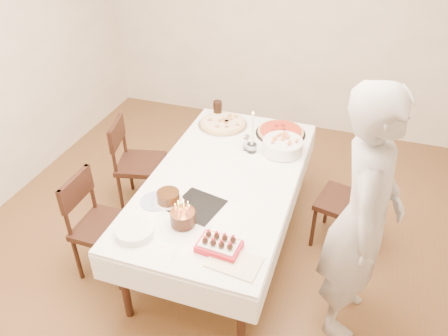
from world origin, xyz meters
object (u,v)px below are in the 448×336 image
(layer_cake, at_px, (168,197))
(person, at_px, (363,219))
(cola_glass, at_px, (218,109))
(birthday_cake, at_px, (183,214))
(pizza_white, at_px, (223,123))
(pasta_bowl, at_px, (283,146))
(chair_left_dessert, at_px, (105,227))
(dining_table, at_px, (224,212))
(taper_candle, at_px, (252,132))
(chair_left_savory, at_px, (141,164))
(pizza_pepperoni, at_px, (281,132))
(chair_right_savory, at_px, (344,202))
(strawberry_box, at_px, (219,245))

(layer_cake, bearing_deg, person, 0.87)
(cola_glass, bearing_deg, birthday_cake, -79.26)
(pizza_white, distance_m, pasta_bowl, 0.71)
(chair_left_dessert, bearing_deg, dining_table, -144.83)
(chair_left_dessert, xyz_separation_m, taper_candle, (0.92, 1.00, 0.50))
(person, distance_m, cola_glass, 2.01)
(dining_table, relative_size, chair_left_dessert, 2.36)
(chair_left_savory, xyz_separation_m, taper_candle, (1.07, 0.10, 0.50))
(pizza_pepperoni, relative_size, layer_cake, 2.15)
(chair_right_savory, height_order, cola_glass, cola_glass)
(dining_table, distance_m, person, 1.29)
(person, distance_m, layer_cake, 1.38)
(birthday_cake, height_order, strawberry_box, birthday_cake)
(pasta_bowl, relative_size, taper_candle, 0.86)
(layer_cake, bearing_deg, pizza_white, 89.57)
(birthday_cake, relative_size, strawberry_box, 0.63)
(taper_candle, bearing_deg, chair_left_dessert, -132.62)
(chair_right_savory, bearing_deg, birthday_cake, -124.18)
(taper_candle, bearing_deg, person, -41.04)
(chair_left_savory, relative_size, pizza_pepperoni, 1.94)
(chair_left_dessert, distance_m, pasta_bowl, 1.63)
(pizza_pepperoni, relative_size, cola_glass, 2.89)
(cola_glass, height_order, strawberry_box, cola_glass)
(pizza_white, bearing_deg, chair_right_savory, -18.80)
(chair_right_savory, height_order, taper_candle, taper_candle)
(chair_left_savory, relative_size, birthday_cake, 5.13)
(dining_table, distance_m, chair_left_dessert, 0.99)
(person, height_order, pasta_bowl, person)
(chair_left_dessert, xyz_separation_m, pasta_bowl, (1.17, 1.07, 0.36))
(pizza_pepperoni, bearing_deg, taper_candle, -114.70)
(dining_table, height_order, pizza_pepperoni, pizza_pepperoni)
(pizza_pepperoni, xyz_separation_m, layer_cake, (-0.57, -1.24, 0.02))
(cola_glass, bearing_deg, pizza_white, -56.39)
(pasta_bowl, bearing_deg, birthday_cake, -111.87)
(pizza_pepperoni, distance_m, taper_candle, 0.45)
(cola_glass, distance_m, layer_cake, 1.39)
(taper_candle, distance_m, birthday_cake, 1.08)
(pizza_white, relative_size, pasta_bowl, 1.37)
(chair_left_dessert, distance_m, layer_cake, 0.63)
(chair_right_savory, distance_m, chair_left_savory, 1.91)
(birthday_cake, bearing_deg, chair_right_savory, 43.60)
(chair_left_savory, relative_size, cola_glass, 5.61)
(cola_glass, bearing_deg, dining_table, -67.83)
(dining_table, relative_size, pizza_pepperoni, 4.61)
(person, xyz_separation_m, pizza_white, (-1.36, 1.20, -0.18))
(chair_right_savory, distance_m, strawberry_box, 1.40)
(chair_right_savory, bearing_deg, layer_cake, -134.92)
(birthday_cake, bearing_deg, pizza_white, 97.64)
(chair_right_savory, xyz_separation_m, birthday_cake, (-1.05, -1.00, 0.40))
(chair_left_dessert, height_order, pasta_bowl, chair_left_dessert)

